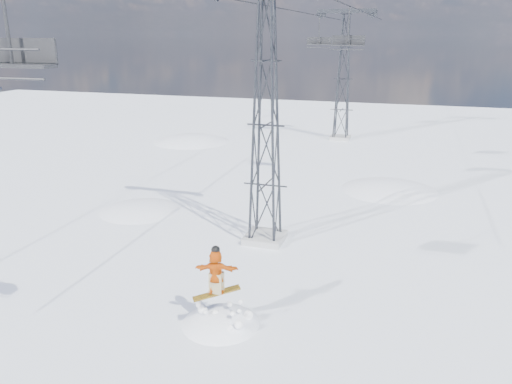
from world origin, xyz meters
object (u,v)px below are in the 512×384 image
at_px(snowboarder_jump, 222,365).
at_px(lift_chair_near, 13,55).
at_px(lift_tower_near, 266,126).
at_px(lift_tower_far, 343,79).

xyz_separation_m(snowboarder_jump, lift_chair_near, (-2.76, -4.66, 10.53)).
bearing_deg(lift_chair_near, lift_tower_near, 79.55).
bearing_deg(lift_tower_near, snowboarder_jump, -85.63).
height_order(snowboarder_jump, lift_chair_near, lift_chair_near).
bearing_deg(lift_tower_far, snowboarder_jump, -89.01).
relative_size(lift_tower_near, lift_chair_near, 4.66).
relative_size(lift_tower_far, snowboarder_jump, 1.65).
height_order(lift_tower_far, lift_chair_near, lift_tower_far).
bearing_deg(lift_chair_near, snowboarder_jump, 59.42).
bearing_deg(lift_tower_far, lift_chair_near, -93.41).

